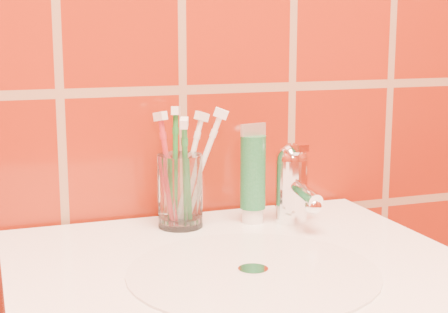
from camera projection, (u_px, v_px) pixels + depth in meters
name	position (u px, v px, depth m)	size (l,w,h in m)	color
glass_tumbler	(180.00, 191.00, 0.99)	(0.07, 0.07, 0.11)	white
toothpaste_tube	(253.00, 177.00, 1.01)	(0.04, 0.04, 0.15)	white
faucet	(293.00, 181.00, 1.01)	(0.05, 0.11, 0.12)	white
toothbrush_0	(168.00, 170.00, 0.99)	(0.04, 0.05, 0.17)	#B5262F
toothbrush_1	(201.00, 168.00, 0.99)	(0.08, 0.05, 0.18)	white
toothbrush_2	(185.00, 174.00, 0.97)	(0.03, 0.05, 0.17)	#217C34
toothbrush_3	(175.00, 167.00, 0.99)	(0.03, 0.05, 0.18)	#20792B
toothbrush_4	(189.00, 169.00, 1.01)	(0.07, 0.04, 0.17)	white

